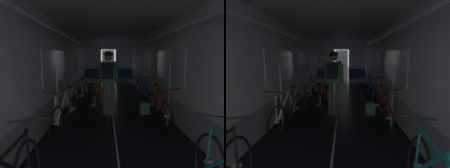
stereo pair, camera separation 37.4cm
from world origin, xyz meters
TOP-DOWN VIEW (x-y plane):
  - train_car_shell at (-0.00, 3.60)m, footprint 3.14×12.34m
  - bench_seat_far_left at (-0.90, 8.07)m, footprint 0.98×0.51m
  - bench_seat_far_right at (0.90, 8.07)m, footprint 0.98×0.51m
  - bicycle_white at (-1.06, 1.90)m, footprint 0.45×1.69m
  - bicycle_silver at (-0.96, 4.30)m, footprint 0.44×1.69m
  - bicycle_red at (1.08, 2.22)m, footprint 0.44×1.69m
  - bicycle_blue at (1.13, 4.45)m, footprint 0.44×1.69m
  - person_cyclist_aisle at (-0.11, 2.89)m, footprint 0.56×0.44m
  - bicycle_orange_in_aisle at (-0.43, 3.16)m, footprint 0.45×1.67m
  - backpack_on_floor at (0.90, 2.93)m, footprint 0.27×0.21m

SIDE VIEW (x-z plane):
  - backpack_on_floor at x=0.90m, z-range 0.00..0.34m
  - bicycle_silver at x=-0.96m, z-range -0.09..0.86m
  - bicycle_red at x=1.08m, z-range -0.09..0.86m
  - bicycle_blue at x=1.13m, z-range -0.09..0.86m
  - bicycle_white at x=-1.06m, z-range -0.09..0.86m
  - bicycle_orange_in_aisle at x=-0.43m, z-range -0.08..0.85m
  - bench_seat_far_left at x=-0.90m, z-range 0.09..1.04m
  - bench_seat_far_right at x=0.90m, z-range 0.09..1.04m
  - person_cyclist_aisle at x=-0.11m, z-range 0.21..1.94m
  - train_car_shell at x=0.00m, z-range 0.41..2.98m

